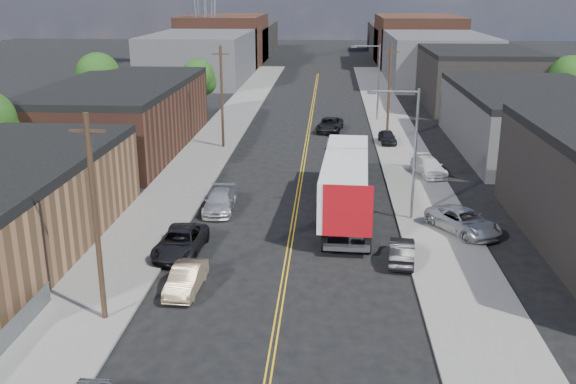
# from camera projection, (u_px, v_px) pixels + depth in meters

# --- Properties ---
(ground) EXTENTS (260.00, 260.00, 0.00)m
(ground) POSITION_uv_depth(u_px,v_px,m) (310.00, 120.00, 77.64)
(ground) COLOR black
(ground) RESTS_ON ground
(centerline) EXTENTS (0.32, 120.00, 0.01)m
(centerline) POSITION_uv_depth(u_px,v_px,m) (306.00, 149.00, 63.37)
(centerline) COLOR gold
(centerline) RESTS_ON ground
(sidewalk_left) EXTENTS (5.00, 140.00, 0.15)m
(sidewalk_left) POSITION_uv_depth(u_px,v_px,m) (211.00, 147.00, 63.93)
(sidewalk_left) COLOR slate
(sidewalk_left) RESTS_ON ground
(sidewalk_right) EXTENTS (5.00, 140.00, 0.15)m
(sidewalk_right) POSITION_uv_depth(u_px,v_px,m) (402.00, 150.00, 62.75)
(sidewalk_right) COLOR slate
(sidewalk_right) RESTS_ON ground
(warehouse_brown) EXTENTS (12.00, 26.00, 6.60)m
(warehouse_brown) POSITION_uv_depth(u_px,v_px,m) (121.00, 116.00, 62.54)
(warehouse_brown) COLOR #49281D
(warehouse_brown) RESTS_ON ground
(industrial_right_b) EXTENTS (14.00, 24.00, 6.10)m
(industrial_right_b) POSITION_uv_depth(u_px,v_px,m) (533.00, 120.00, 62.03)
(industrial_right_b) COLOR #3D3D40
(industrial_right_b) RESTS_ON ground
(industrial_right_c) EXTENTS (14.00, 22.00, 7.60)m
(industrial_right_c) POSITION_uv_depth(u_px,v_px,m) (476.00, 77.00, 86.55)
(industrial_right_c) COLOR black
(industrial_right_c) RESTS_ON ground
(skyline_left_a) EXTENTS (16.00, 30.00, 8.00)m
(skyline_left_a) POSITION_uv_depth(u_px,v_px,m) (202.00, 57.00, 110.98)
(skyline_left_a) COLOR #3D3D40
(skyline_left_a) RESTS_ON ground
(skyline_right_a) EXTENTS (16.00, 30.00, 8.00)m
(skyline_right_a) POSITION_uv_depth(u_px,v_px,m) (435.00, 58.00, 108.50)
(skyline_right_a) COLOR #3D3D40
(skyline_right_a) RESTS_ON ground
(skyline_left_b) EXTENTS (16.00, 26.00, 10.00)m
(skyline_left_b) POSITION_uv_depth(u_px,v_px,m) (225.00, 40.00, 134.47)
(skyline_left_b) COLOR #49281D
(skyline_left_b) RESTS_ON ground
(skyline_right_b) EXTENTS (16.00, 26.00, 10.00)m
(skyline_right_b) POSITION_uv_depth(u_px,v_px,m) (417.00, 41.00, 131.98)
(skyline_right_b) COLOR #49281D
(skyline_right_b) RESTS_ON ground
(skyline_left_c) EXTENTS (16.00, 40.00, 7.00)m
(skyline_left_c) POSITION_uv_depth(u_px,v_px,m) (238.00, 40.00, 153.95)
(skyline_left_c) COLOR black
(skyline_left_c) RESTS_ON ground
(skyline_right_c) EXTENTS (16.00, 40.00, 7.00)m
(skyline_right_c) POSITION_uv_depth(u_px,v_px,m) (406.00, 41.00, 151.47)
(skyline_right_c) COLOR black
(skyline_right_c) RESTS_ON ground
(streetlight_near) EXTENTS (3.39, 0.25, 9.00)m
(streetlight_near) POSITION_uv_depth(u_px,v_px,m) (409.00, 144.00, 42.26)
(streetlight_near) COLOR gray
(streetlight_near) RESTS_ON ground
(streetlight_far) EXTENTS (3.39, 0.25, 9.00)m
(streetlight_far) POSITION_uv_depth(u_px,v_px,m) (375.00, 76.00, 75.56)
(streetlight_far) COLOR gray
(streetlight_far) RESTS_ON ground
(utility_pole_left_near) EXTENTS (1.60, 0.26, 10.00)m
(utility_pole_left_near) POSITION_uv_depth(u_px,v_px,m) (96.00, 219.00, 29.03)
(utility_pole_left_near) COLOR black
(utility_pole_left_near) RESTS_ON ground
(utility_pole_left_far) EXTENTS (1.60, 0.26, 10.00)m
(utility_pole_left_far) POSITION_uv_depth(u_px,v_px,m) (222.00, 96.00, 62.33)
(utility_pole_left_far) COLOR black
(utility_pole_left_far) RESTS_ON ground
(utility_pole_right) EXTENTS (1.60, 0.26, 10.00)m
(utility_pole_right) POSITION_uv_depth(u_px,v_px,m) (389.00, 93.00, 64.17)
(utility_pole_right) COLOR black
(utility_pole_right) RESTS_ON ground
(tree_left_mid) EXTENTS (5.10, 5.04, 8.37)m
(tree_left_mid) POSITION_uv_depth(u_px,v_px,m) (99.00, 78.00, 72.72)
(tree_left_mid) COLOR black
(tree_left_mid) RESTS_ON ground
(tree_left_far) EXTENTS (4.35, 4.20, 6.97)m
(tree_left_far) POSITION_uv_depth(u_px,v_px,m) (198.00, 79.00, 79.03)
(tree_left_far) COLOR black
(tree_left_far) RESTS_ON ground
(tree_right_far) EXTENTS (4.85, 4.76, 7.91)m
(tree_right_far) POSITION_uv_depth(u_px,v_px,m) (570.00, 79.00, 74.21)
(tree_right_far) COLOR black
(tree_right_far) RESTS_ON ground
(semi_truck) EXTENTS (3.57, 17.07, 4.44)m
(semi_truck) POSITION_uv_depth(u_px,v_px,m) (345.00, 177.00, 44.94)
(semi_truck) COLOR silver
(semi_truck) RESTS_ON ground
(car_left_b) EXTENTS (1.66, 4.23, 1.37)m
(car_left_b) POSITION_uv_depth(u_px,v_px,m) (186.00, 279.00, 33.34)
(car_left_b) COLOR #978263
(car_left_b) RESTS_ON ground
(car_left_c) EXTENTS (2.69, 5.48, 1.50)m
(car_left_c) POSITION_uv_depth(u_px,v_px,m) (181.00, 242.00, 38.05)
(car_left_c) COLOR black
(car_left_c) RESTS_ON ground
(car_left_d) EXTENTS (2.15, 5.02, 1.44)m
(car_left_d) POSITION_uv_depth(u_px,v_px,m) (220.00, 202.00, 45.40)
(car_left_d) COLOR #B0B2B5
(car_left_d) RESTS_ON ground
(car_right_oncoming) EXTENTS (1.85, 4.20, 1.34)m
(car_right_oncoming) POSITION_uv_depth(u_px,v_px,m) (402.00, 251.00, 36.92)
(car_right_oncoming) COLOR black
(car_right_oncoming) RESTS_ON ground
(car_right_lot_a) EXTENTS (4.90, 5.95, 1.51)m
(car_right_lot_a) POSITION_uv_depth(u_px,v_px,m) (463.00, 221.00, 41.04)
(car_right_lot_a) COLOR #B0B3B6
(car_right_lot_a) RESTS_ON sidewalk_right
(car_right_lot_b) EXTENTS (2.99, 5.19, 1.41)m
(car_right_lot_b) POSITION_uv_depth(u_px,v_px,m) (429.00, 167.00, 53.88)
(car_right_lot_b) COLOR silver
(car_right_lot_b) RESTS_ON sidewalk_right
(car_right_lot_c) EXTENTS (1.83, 3.91, 1.29)m
(car_right_lot_c) POSITION_uv_depth(u_px,v_px,m) (387.00, 137.00, 65.01)
(car_right_lot_c) COLOR black
(car_right_lot_c) RESTS_ON sidewalk_right
(car_ahead_truck) EXTENTS (3.20, 5.67, 1.50)m
(car_ahead_truck) POSITION_uv_depth(u_px,v_px,m) (330.00, 125.00, 71.08)
(car_ahead_truck) COLOR black
(car_ahead_truck) RESTS_ON ground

